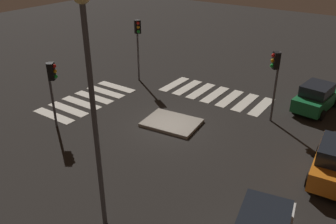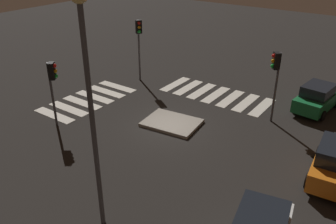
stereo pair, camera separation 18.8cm
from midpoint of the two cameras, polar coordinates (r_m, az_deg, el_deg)
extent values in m
plane|color=black|center=(20.76, -0.26, -2.47)|extent=(80.00, 80.00, 0.00)
cube|color=gray|center=(21.07, 0.33, -1.74)|extent=(3.43, 2.73, 0.18)
cube|color=black|center=(12.77, 14.76, -16.67)|extent=(2.00, 2.41, 0.69)
cylinder|color=black|center=(14.39, 11.45, -16.63)|extent=(0.37, 0.71, 0.67)
cube|color=#196B38|center=(24.52, 22.58, 1.91)|extent=(2.18, 4.20, 0.83)
cube|color=black|center=(24.03, 22.68, 3.35)|extent=(1.80, 2.23, 0.67)
cylinder|color=black|center=(26.00, 21.70, 2.54)|extent=(0.31, 0.67, 0.65)
cylinder|color=black|center=(25.56, 25.18, 1.46)|extent=(0.31, 0.67, 0.65)
cylinder|color=black|center=(23.82, 19.49, 0.76)|extent=(0.31, 0.67, 0.65)
cylinder|color=black|center=(23.35, 23.26, -0.45)|extent=(0.31, 0.67, 0.65)
sphere|color=#F2EABF|center=(26.40, 23.15, 3.51)|extent=(0.22, 0.22, 0.22)
sphere|color=#F2EABF|center=(26.17, 25.08, 2.92)|extent=(0.22, 0.22, 0.22)
cylinder|color=black|center=(19.36, 22.88, -5.94)|extent=(0.31, 0.71, 0.69)
cylinder|color=black|center=(17.12, 21.43, -10.18)|extent=(0.31, 0.71, 0.69)
sphere|color=#F2EABF|center=(19.82, 24.54, -4.18)|extent=(0.23, 0.23, 0.23)
cylinder|color=#47474C|center=(21.15, -18.40, 2.51)|extent=(0.14, 0.14, 3.88)
cube|color=black|center=(20.58, -18.50, 6.22)|extent=(0.51, 0.54, 0.96)
sphere|color=red|center=(20.42, -18.09, 7.02)|extent=(0.22, 0.22, 0.22)
sphere|color=orange|center=(20.51, -17.98, 6.23)|extent=(0.22, 0.22, 0.22)
sphere|color=green|center=(20.61, -17.86, 5.45)|extent=(0.22, 0.22, 0.22)
cylinder|color=#47474C|center=(21.50, 16.60, 3.75)|extent=(0.14, 0.14, 4.29)
cube|color=black|center=(20.87, 16.73, 7.95)|extent=(0.53, 0.54, 0.96)
sphere|color=red|center=(20.71, 16.33, 8.73)|extent=(0.22, 0.22, 0.22)
sphere|color=orange|center=(20.79, 16.23, 7.94)|extent=(0.22, 0.22, 0.22)
sphere|color=green|center=(20.89, 16.13, 7.16)|extent=(0.22, 0.22, 0.22)
cylinder|color=#47474C|center=(27.03, -5.05, 9.76)|extent=(0.14, 0.14, 4.65)
cube|color=black|center=(26.39, -5.13, 13.50)|extent=(0.52, 0.54, 0.96)
sphere|color=red|center=(26.14, -5.06, 14.05)|extent=(0.22, 0.22, 0.22)
sphere|color=orange|center=(26.20, -5.04, 13.40)|extent=(0.22, 0.22, 0.22)
sphere|color=green|center=(26.27, -5.01, 12.77)|extent=(0.22, 0.22, 0.22)
cylinder|color=#47474C|center=(12.26, -12.03, -2.69)|extent=(0.18, 0.18, 8.38)
cube|color=silver|center=(24.01, 14.60, 0.84)|extent=(0.70, 3.20, 0.02)
cube|color=silver|center=(24.37, 12.11, 1.51)|extent=(0.70, 3.20, 0.02)
cube|color=silver|center=(24.78, 9.69, 2.17)|extent=(0.70, 3.20, 0.02)
cube|color=silver|center=(25.24, 7.35, 2.79)|extent=(0.70, 3.20, 0.02)
cube|color=silver|center=(25.73, 5.09, 3.39)|extent=(0.70, 3.20, 0.02)
cube|color=silver|center=(26.27, 2.92, 3.96)|extent=(0.70, 3.20, 0.02)
cube|color=silver|center=(26.85, 0.84, 4.50)|extent=(0.70, 3.20, 0.02)
cube|color=silver|center=(26.64, -8.52, 4.02)|extent=(3.20, 0.70, 0.02)
cube|color=silver|center=(25.89, -10.24, 3.20)|extent=(3.20, 0.70, 0.02)
cube|color=silver|center=(25.16, -12.05, 2.34)|extent=(3.20, 0.70, 0.02)
cube|color=silver|center=(24.48, -13.97, 1.42)|extent=(3.20, 0.70, 0.02)
cube|color=silver|center=(23.82, -16.00, 0.45)|extent=(3.20, 0.70, 0.02)
cube|color=silver|center=(23.21, -18.14, -0.57)|extent=(3.20, 0.70, 0.02)
camera|label=1|loc=(0.09, -90.26, -0.13)|focal=37.90mm
camera|label=2|loc=(0.09, 89.74, 0.13)|focal=37.90mm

